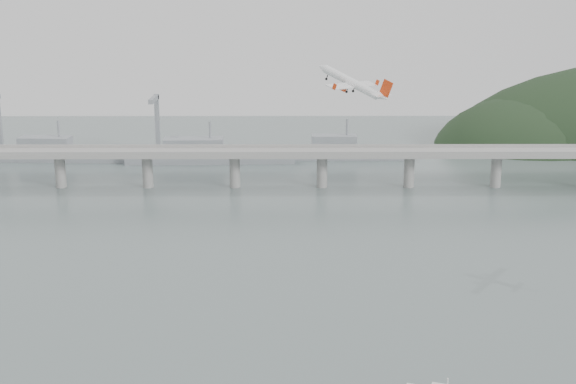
{
  "coord_description": "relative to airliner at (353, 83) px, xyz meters",
  "views": [
    {
      "loc": [
        -1.0,
        -228.62,
        112.28
      ],
      "look_at": [
        0.0,
        55.0,
        36.0
      ],
      "focal_mm": 48.0,
      "sensor_mm": 36.0,
      "label": 1
    }
  ],
  "objects": [
    {
      "name": "airliner",
      "position": [
        0.0,
        0.0,
        0.0
      ],
      "size": [
        30.5,
        29.6,
        14.88
      ],
      "rotation": [
        0.05,
        -0.34,
        2.48
      ],
      "color": "white",
      "rests_on": "ground"
    },
    {
      "name": "distant_fleet",
      "position": [
        -181.81,
        180.09,
        -67.56
      ],
      "size": [
        453.0,
        60.9,
        40.0
      ],
      "color": "gray",
      "rests_on": "ground"
    },
    {
      "name": "bridge",
      "position": [
        -27.61,
        115.02,
        -56.14
      ],
      "size": [
        800.0,
        22.0,
        23.9
      ],
      "color": "gray",
      "rests_on": "ground"
    },
    {
      "name": "ground",
      "position": [
        -26.45,
        -84.98,
        -73.79
      ],
      "size": [
        900.0,
        900.0,
        0.0
      ],
      "primitive_type": "plane",
      "color": "slate",
      "rests_on": "ground"
    }
  ]
}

